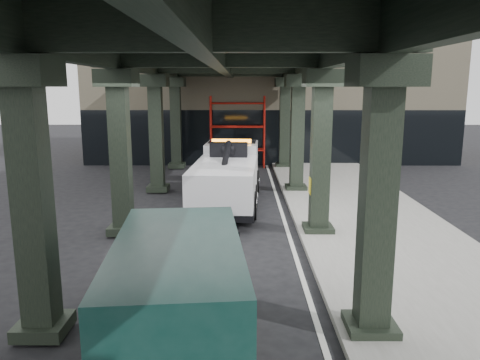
{
  "coord_description": "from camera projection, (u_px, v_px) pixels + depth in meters",
  "views": [
    {
      "loc": [
        0.24,
        -11.88,
        4.5
      ],
      "look_at": [
        0.19,
        2.14,
        1.7
      ],
      "focal_mm": 35.0,
      "sensor_mm": 36.0,
      "label": 1
    }
  ],
  "objects": [
    {
      "name": "ground",
      "position": [
        233.0,
        258.0,
        12.54
      ],
      "size": [
        90.0,
        90.0,
        0.0
      ],
      "primitive_type": "plane",
      "color": "black",
      "rests_on": "ground"
    },
    {
      "name": "sidewalk",
      "position": [
        379.0,
        232.0,
        14.47
      ],
      "size": [
        5.0,
        40.0,
        0.15
      ],
      "primitive_type": "cube",
      "color": "gray",
      "rests_on": "ground"
    },
    {
      "name": "lane_stripe",
      "position": [
        289.0,
        234.0,
        14.49
      ],
      "size": [
        0.12,
        38.0,
        0.01
      ],
      "primitive_type": "cube",
      "color": "silver",
      "rests_on": "ground"
    },
    {
      "name": "viaduct",
      "position": [
        220.0,
        53.0,
        13.43
      ],
      "size": [
        7.4,
        32.0,
        6.4
      ],
      "color": "black",
      "rests_on": "ground"
    },
    {
      "name": "building",
      "position": [
        268.0,
        94.0,
        31.36
      ],
      "size": [
        22.0,
        10.0,
        8.0
      ],
      "primitive_type": "cube",
      "color": "#C6B793",
      "rests_on": "ground"
    },
    {
      "name": "scaffolding",
      "position": [
        238.0,
        130.0,
        26.48
      ],
      "size": [
        3.08,
        0.88,
        4.0
      ],
      "color": "red",
      "rests_on": "ground"
    },
    {
      "name": "tow_truck",
      "position": [
        228.0,
        174.0,
        17.95
      ],
      "size": [
        2.6,
        7.72,
        2.5
      ],
      "rotation": [
        0.0,
        0.0,
        -0.06
      ],
      "color": "black",
      "rests_on": "ground"
    },
    {
      "name": "towed_van",
      "position": [
        179.0,
        294.0,
        7.66
      ],
      "size": [
        2.54,
        5.49,
        2.16
      ],
      "rotation": [
        0.0,
        0.0,
        0.09
      ],
      "color": "#0F3832",
      "rests_on": "ground"
    }
  ]
}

